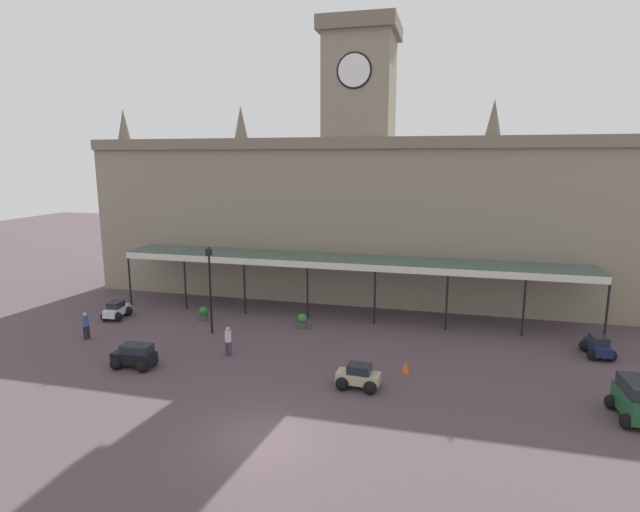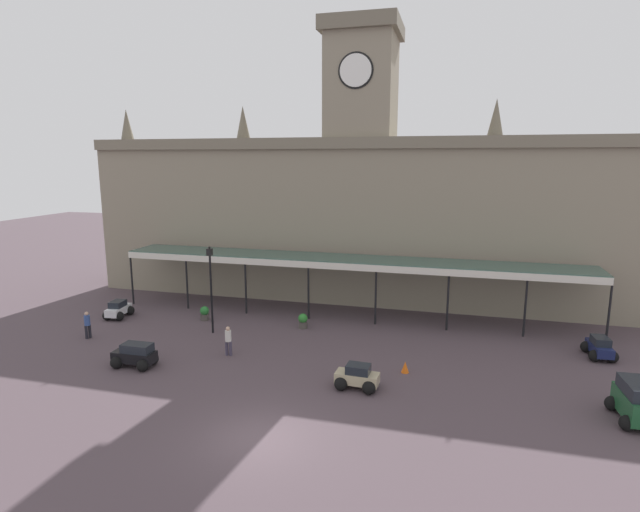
{
  "view_description": "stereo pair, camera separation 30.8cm",
  "coord_description": "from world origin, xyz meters",
  "px_view_note": "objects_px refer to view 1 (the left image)",
  "views": [
    {
      "loc": [
        6.67,
        -16.76,
        10.72
      ],
      "look_at": [
        0.0,
        9.4,
        5.51
      ],
      "focal_mm": 28.22,
      "sensor_mm": 36.0,
      "label": 1
    },
    {
      "loc": [
        6.97,
        -16.68,
        10.72
      ],
      "look_at": [
        0.0,
        9.4,
        5.51
      ],
      "focal_mm": 28.22,
      "sensor_mm": 36.0,
      "label": 2
    }
  ],
  "objects_px": {
    "car_white_sedan": "(117,311)",
    "pedestrian_near_entrance": "(86,325)",
    "victorian_lamppost": "(210,281)",
    "traffic_cone": "(406,367)",
    "planter_by_canopy": "(203,313)",
    "car_green_van": "(633,402)",
    "car_black_estate": "(135,357)",
    "planter_near_kerb": "(302,321)",
    "car_navy_sedan": "(598,347)",
    "car_beige_sedan": "(358,378)",
    "pedestrian_beside_cars": "(228,340)"
  },
  "relations": [
    {
      "from": "pedestrian_beside_cars",
      "to": "car_navy_sedan",
      "type": "bearing_deg",
      "value": 14.14
    },
    {
      "from": "car_navy_sedan",
      "to": "pedestrian_near_entrance",
      "type": "distance_m",
      "value": 29.61
    },
    {
      "from": "car_green_van",
      "to": "car_navy_sedan",
      "type": "xyz_separation_m",
      "value": [
        0.53,
        7.26,
        -0.3
      ]
    },
    {
      "from": "car_beige_sedan",
      "to": "victorian_lamppost",
      "type": "relative_size",
      "value": 0.38
    },
    {
      "from": "car_black_estate",
      "to": "car_green_van",
      "type": "relative_size",
      "value": 0.92
    },
    {
      "from": "car_green_van",
      "to": "pedestrian_beside_cars",
      "type": "xyz_separation_m",
      "value": [
        -19.28,
        2.27,
        0.1
      ]
    },
    {
      "from": "car_beige_sedan",
      "to": "planter_near_kerb",
      "type": "relative_size",
      "value": 2.18
    },
    {
      "from": "car_white_sedan",
      "to": "pedestrian_near_entrance",
      "type": "distance_m",
      "value": 4.1
    },
    {
      "from": "pedestrian_beside_cars",
      "to": "planter_by_canopy",
      "type": "relative_size",
      "value": 1.74
    },
    {
      "from": "car_white_sedan",
      "to": "planter_near_kerb",
      "type": "bearing_deg",
      "value": 5.13
    },
    {
      "from": "car_green_van",
      "to": "victorian_lamppost",
      "type": "distance_m",
      "value": 22.63
    },
    {
      "from": "car_beige_sedan",
      "to": "car_navy_sedan",
      "type": "distance_m",
      "value": 14.1
    },
    {
      "from": "planter_near_kerb",
      "to": "pedestrian_near_entrance",
      "type": "bearing_deg",
      "value": -156.89
    },
    {
      "from": "car_beige_sedan",
      "to": "pedestrian_near_entrance",
      "type": "distance_m",
      "value": 17.28
    },
    {
      "from": "car_beige_sedan",
      "to": "pedestrian_beside_cars",
      "type": "height_order",
      "value": "pedestrian_beside_cars"
    },
    {
      "from": "pedestrian_near_entrance",
      "to": "planter_by_canopy",
      "type": "bearing_deg",
      "value": 44.04
    },
    {
      "from": "victorian_lamppost",
      "to": "planter_by_canopy",
      "type": "distance_m",
      "value": 4.0
    },
    {
      "from": "pedestrian_near_entrance",
      "to": "planter_near_kerb",
      "type": "distance_m",
      "value": 13.15
    },
    {
      "from": "pedestrian_near_entrance",
      "to": "traffic_cone",
      "type": "distance_m",
      "value": 19.14
    },
    {
      "from": "traffic_cone",
      "to": "car_navy_sedan",
      "type": "bearing_deg",
      "value": 25.27
    },
    {
      "from": "pedestrian_beside_cars",
      "to": "planter_near_kerb",
      "type": "bearing_deg",
      "value": 64.01
    },
    {
      "from": "planter_by_canopy",
      "to": "car_green_van",
      "type": "bearing_deg",
      "value": -17.86
    },
    {
      "from": "victorian_lamppost",
      "to": "planter_by_canopy",
      "type": "bearing_deg",
      "value": 127.96
    },
    {
      "from": "pedestrian_near_entrance",
      "to": "pedestrian_beside_cars",
      "type": "bearing_deg",
      "value": -1.79
    },
    {
      "from": "car_black_estate",
      "to": "pedestrian_near_entrance",
      "type": "distance_m",
      "value": 6.13
    },
    {
      "from": "pedestrian_near_entrance",
      "to": "car_black_estate",
      "type": "bearing_deg",
      "value": -29.02
    },
    {
      "from": "car_black_estate",
      "to": "traffic_cone",
      "type": "height_order",
      "value": "car_black_estate"
    },
    {
      "from": "pedestrian_beside_cars",
      "to": "traffic_cone",
      "type": "height_order",
      "value": "pedestrian_beside_cars"
    },
    {
      "from": "car_navy_sedan",
      "to": "traffic_cone",
      "type": "height_order",
      "value": "car_navy_sedan"
    },
    {
      "from": "car_white_sedan",
      "to": "car_beige_sedan",
      "type": "xyz_separation_m",
      "value": [
        17.91,
        -6.48,
        0.0
      ]
    },
    {
      "from": "planter_by_canopy",
      "to": "planter_near_kerb",
      "type": "relative_size",
      "value": 1.0
    },
    {
      "from": "victorian_lamppost",
      "to": "traffic_cone",
      "type": "bearing_deg",
      "value": -13.37
    },
    {
      "from": "car_black_estate",
      "to": "pedestrian_beside_cars",
      "type": "distance_m",
      "value": 4.89
    },
    {
      "from": "planter_by_canopy",
      "to": "planter_near_kerb",
      "type": "distance_m",
      "value": 6.91
    },
    {
      "from": "car_green_van",
      "to": "traffic_cone",
      "type": "xyz_separation_m",
      "value": [
        -9.58,
        2.49,
        -0.52
      ]
    },
    {
      "from": "pedestrian_beside_cars",
      "to": "planter_near_kerb",
      "type": "height_order",
      "value": "pedestrian_beside_cars"
    },
    {
      "from": "car_white_sedan",
      "to": "victorian_lamppost",
      "type": "distance_m",
      "value": 8.3
    },
    {
      "from": "victorian_lamppost",
      "to": "car_black_estate",
      "type": "bearing_deg",
      "value": -104.77
    },
    {
      "from": "car_black_estate",
      "to": "victorian_lamppost",
      "type": "distance_m",
      "value": 6.63
    },
    {
      "from": "car_beige_sedan",
      "to": "victorian_lamppost",
      "type": "bearing_deg",
      "value": 152.53
    },
    {
      "from": "pedestrian_near_entrance",
      "to": "planter_by_canopy",
      "type": "relative_size",
      "value": 1.74
    },
    {
      "from": "car_black_estate",
      "to": "traffic_cone",
      "type": "xyz_separation_m",
      "value": [
        13.77,
        2.89,
        -0.27
      ]
    },
    {
      "from": "car_beige_sedan",
      "to": "pedestrian_near_entrance",
      "type": "relative_size",
      "value": 1.25
    },
    {
      "from": "planter_by_canopy",
      "to": "planter_near_kerb",
      "type": "bearing_deg",
      "value": 1.21
    },
    {
      "from": "car_white_sedan",
      "to": "traffic_cone",
      "type": "bearing_deg",
      "value": -11.55
    },
    {
      "from": "traffic_cone",
      "to": "victorian_lamppost",
      "type": "bearing_deg",
      "value": 166.63
    },
    {
      "from": "car_white_sedan",
      "to": "victorian_lamppost",
      "type": "height_order",
      "value": "victorian_lamppost"
    },
    {
      "from": "car_black_estate",
      "to": "pedestrian_near_entrance",
      "type": "height_order",
      "value": "pedestrian_near_entrance"
    },
    {
      "from": "car_black_estate",
      "to": "victorian_lamppost",
      "type": "xyz_separation_m",
      "value": [
        1.53,
        5.8,
        2.82
      ]
    },
    {
      "from": "traffic_cone",
      "to": "car_black_estate",
      "type": "bearing_deg",
      "value": -168.14
    }
  ]
}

